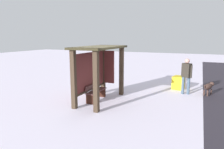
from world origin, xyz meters
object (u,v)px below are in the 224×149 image
at_px(bus_shelter, 98,64).
at_px(person_walking, 186,73).
at_px(bench_left_inside, 96,93).
at_px(grit_bin, 178,83).
at_px(dog, 209,87).

distance_m(bus_shelter, person_walking, 4.55).
bearing_deg(bench_left_inside, grit_bin, -41.69).
bearing_deg(person_walking, bus_shelter, 126.01).
bearing_deg(dog, bus_shelter, 122.22).
height_order(bench_left_inside, grit_bin, bench_left_inside).
distance_m(bench_left_inside, person_walking, 4.67).
relative_size(bench_left_inside, grit_bin, 1.89).
xyz_separation_m(bus_shelter, grit_bin, (3.59, -3.20, -1.33)).
relative_size(bus_shelter, grit_bin, 4.26).
relative_size(bus_shelter, bench_left_inside, 2.25).
distance_m(bus_shelter, dog, 5.72).
xyz_separation_m(person_walking, grit_bin, (0.95, 0.44, -0.72)).
xyz_separation_m(bus_shelter, person_walking, (2.65, -3.64, -0.61)).
xyz_separation_m(bench_left_inside, dog, (3.06, -4.80, 0.07)).
xyz_separation_m(bus_shelter, bench_left_inside, (-0.09, 0.08, -1.34)).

